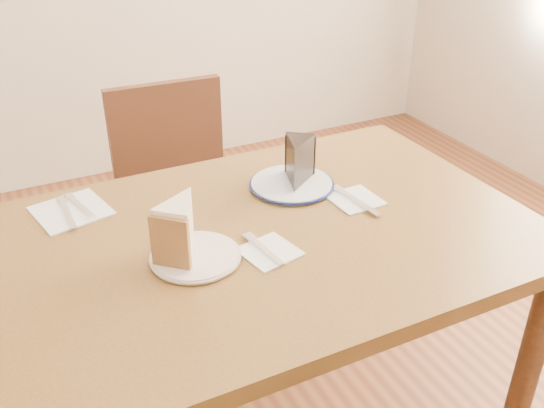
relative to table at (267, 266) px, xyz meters
The scene contains 13 objects.
table is the anchor object (origin of this frame).
chair_far 0.62m from the table, 90.66° to the left, with size 0.45×0.45×0.87m.
plate_cream 0.21m from the table, 168.93° to the right, with size 0.18×0.18×0.01m, color silver.
plate_navy 0.24m from the table, 47.44° to the left, with size 0.20×0.20×0.01m, color white.
carrot_cake 0.26m from the table, behind, with size 0.08×0.11×0.11m, color #F4E6C9, non-canonical shape.
chocolate_cake 0.27m from the table, 44.06° to the left, with size 0.08×0.11×0.10m, color black, non-canonical shape.
napkin_cream 0.13m from the table, 112.67° to the right, with size 0.11×0.11×0.00m, color white.
napkin_navy 0.27m from the table, ahead, with size 0.11×0.11×0.00m, color white.
napkin_spare 0.48m from the table, 143.49° to the left, with size 0.16×0.16×0.00m, color white.
fork_cream 0.13m from the table, 120.57° to the right, with size 0.01×0.14×0.00m, color silver.
knife_navy 0.27m from the table, ahead, with size 0.02×0.17×0.00m, color silver.
fork_spare 0.47m from the table, 140.82° to the left, with size 0.01×0.14×0.00m, color silver.
knife_spare 0.48m from the table, 145.58° to the left, with size 0.01×0.16×0.00m, color silver.
Camera 1 is at (-0.50, -1.03, 1.47)m, focal length 40.00 mm.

